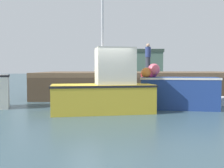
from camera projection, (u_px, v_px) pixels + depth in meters
The scene contains 7 objects.
ground at pixel (100, 114), 11.00m from camera, with size 120.00×160.00×0.10m.
pier at pixel (141, 76), 17.41m from camera, with size 12.61×6.99×1.50m.
fishing_boat_near_right at pixel (106, 89), 10.89m from camera, with size 4.20×2.10×5.31m.
fishing_boat_mid at pixel (177, 91), 11.94m from camera, with size 3.45×1.87×1.95m.
rowboat at pixel (210, 101), 13.27m from camera, with size 1.62×1.20×0.45m.
dockworker at pixel (148, 58), 16.72m from camera, with size 0.34×0.34×1.74m.
warehouse at pixel (137, 64), 46.73m from camera, with size 8.30×5.09×4.84m.
Camera 1 is at (0.24, -10.92, 1.75)m, focal length 44.54 mm.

